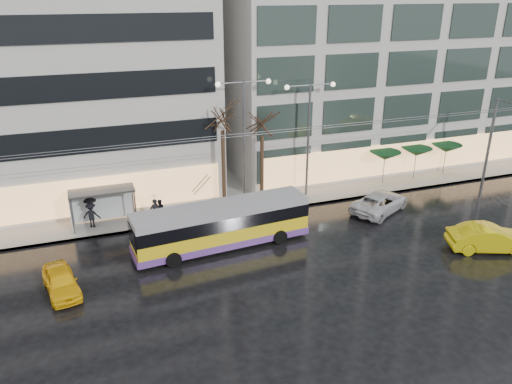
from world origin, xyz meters
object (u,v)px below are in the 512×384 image
bus_shelter (96,199)px  street_lamp_near (244,126)px  trolleybus (222,227)px  taxi_a (61,281)px

bus_shelter → street_lamp_near: bearing=0.6°
trolleybus → bus_shelter: 8.98m
trolleybus → bus_shelter: (-7.03, 5.55, 0.59)m
bus_shelter → taxi_a: 8.02m
bus_shelter → taxi_a: (-2.36, -7.55, -1.31)m
bus_shelter → trolleybus: bearing=-38.3°
street_lamp_near → trolleybus: bearing=-120.6°
street_lamp_near → taxi_a: 15.80m
trolleybus → bus_shelter: trolleybus is taller
street_lamp_near → taxi_a: size_ratio=2.36×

